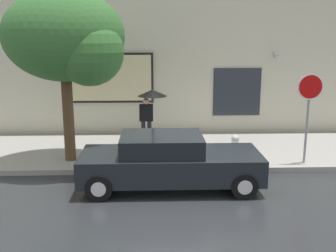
# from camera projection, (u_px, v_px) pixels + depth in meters

# --- Properties ---
(ground_plane) EXTENTS (60.00, 60.00, 0.00)m
(ground_plane) POSITION_uv_depth(u_px,v_px,m) (171.00, 187.00, 10.23)
(ground_plane) COLOR #282B2D
(sidewalk) EXTENTS (20.00, 4.00, 0.15)m
(sidewalk) POSITION_uv_depth(u_px,v_px,m) (167.00, 151.00, 13.14)
(sidewalk) COLOR gray
(sidewalk) RESTS_ON ground
(building_facade) EXTENTS (20.00, 0.67, 7.00)m
(building_facade) POSITION_uv_depth(u_px,v_px,m) (165.00, 44.00, 14.80)
(building_facade) COLOR beige
(building_facade) RESTS_ON ground
(parked_car) EXTENTS (4.53, 1.83, 1.38)m
(parked_car) POSITION_uv_depth(u_px,v_px,m) (169.00, 162.00, 10.10)
(parked_car) COLOR black
(parked_car) RESTS_ON ground
(fire_hydrant) EXTENTS (0.30, 0.44, 0.74)m
(fire_hydrant) POSITION_uv_depth(u_px,v_px,m) (235.00, 147.00, 12.01)
(fire_hydrant) COLOR white
(fire_hydrant) RESTS_ON sidewalk
(pedestrian_with_umbrella) EXTENTS (1.00, 1.00, 1.87)m
(pedestrian_with_umbrella) POSITION_uv_depth(u_px,v_px,m) (150.00, 101.00, 13.45)
(pedestrian_with_umbrella) COLOR black
(pedestrian_with_umbrella) RESTS_ON sidewalk
(street_tree) EXTENTS (3.42, 2.91, 4.93)m
(street_tree) POSITION_uv_depth(u_px,v_px,m) (69.00, 40.00, 11.12)
(street_tree) COLOR #4C3823
(street_tree) RESTS_ON sidewalk
(stop_sign) EXTENTS (0.76, 0.10, 2.62)m
(stop_sign) POSITION_uv_depth(u_px,v_px,m) (309.00, 100.00, 11.31)
(stop_sign) COLOR gray
(stop_sign) RESTS_ON sidewalk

